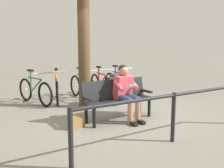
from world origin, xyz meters
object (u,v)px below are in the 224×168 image
bicycle_blue (83,87)px  bicycle_orange (35,91)px  bench (117,96)px  tree_trunk (84,42)px  bicycle_green (118,83)px  person_reading (126,90)px  bicycle_silver (101,85)px  handbag (77,122)px  bicycle_purple (57,89)px  litter_bin (116,90)px

bicycle_blue → bicycle_orange: same height
bicycle_blue → bench: bearing=-7.7°
tree_trunk → bicycle_blue: 1.64m
bicycle_green → bicycle_orange: (2.67, -0.07, 0.00)m
person_reading → tree_trunk: size_ratio=0.36×
person_reading → bicycle_silver: bearing=-109.0°
bench → person_reading: 0.26m
bicycle_silver → bicycle_blue: size_ratio=1.00×
bicycle_green → bicycle_blue: same height
handbag → bicycle_purple: bearing=-100.2°
bicycle_orange → person_reading: bearing=11.5°
bench → tree_trunk: tree_trunk is taller
handbag → bicycle_orange: 2.50m
bicycle_blue → bicycle_purple: same height
person_reading → bicycle_orange: person_reading is taller
litter_bin → bicycle_blue: 1.21m
bench → bicycle_green: (-1.48, -2.28, -0.15)m
bicycle_silver → bicycle_orange: size_ratio=1.03×
tree_trunk → handbag: bearing=59.5°
bicycle_silver → bicycle_blue: same height
bicycle_blue → bicycle_green: bearing=89.4°
bench → tree_trunk: bearing=-85.7°
bicycle_purple → tree_trunk: bearing=40.0°
person_reading → bicycle_silver: person_reading is taller
bicycle_green → tree_trunk: bearing=-61.4°
bicycle_purple → bicycle_green: bearing=106.3°
person_reading → handbag: size_ratio=4.00×
bench → handbag: (1.01, 0.13, -0.39)m
bicycle_blue → bicycle_purple: size_ratio=1.04×
handbag → tree_trunk: size_ratio=0.09×
person_reading → bicycle_blue: 2.41m
handbag → tree_trunk: (-0.86, -1.45, 1.56)m
bench → bicycle_orange: bearing=-65.7°
bicycle_orange → bicycle_silver: bearing=71.4°
bicycle_silver → bicycle_purple: (1.41, -0.07, 0.00)m
bench → litter_bin: size_ratio=1.95×
person_reading → tree_trunk: tree_trunk is taller
bicycle_blue → person_reading: bearing=-4.4°
bench → handbag: size_ratio=5.40×
litter_bin → bicycle_orange: bicycle_orange is taller
bicycle_green → bicycle_silver: (0.64, 0.02, 0.00)m
litter_bin → bicycle_orange: bearing=-34.0°
person_reading → bicycle_purple: person_reading is taller
bicycle_purple → bicycle_orange: 0.62m
litter_bin → tree_trunk: bearing=-14.9°
litter_bin → bicycle_orange: (1.84, -1.24, -0.06)m
bicycle_silver → bicycle_orange: bearing=-88.1°
bench → bicycle_blue: bicycle_blue is taller
litter_bin → bicycle_green: bearing=-125.4°
bench → person_reading: bearing=125.1°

